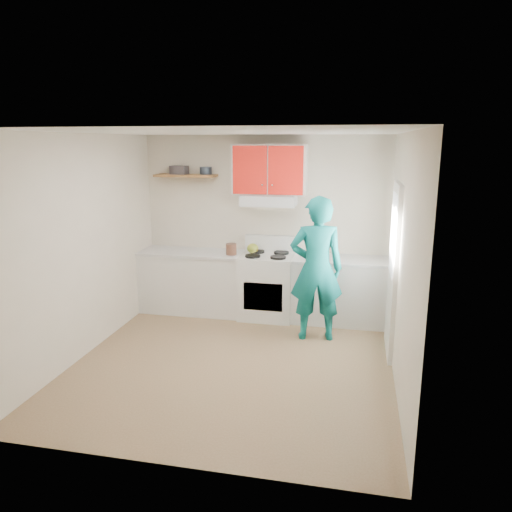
% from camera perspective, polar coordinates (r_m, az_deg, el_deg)
% --- Properties ---
extents(floor, '(3.80, 3.80, 0.00)m').
position_cam_1_polar(floor, '(5.77, -2.64, -12.36)').
color(floor, brown).
rests_on(floor, ground).
extents(ceiling, '(3.60, 3.80, 0.04)m').
position_cam_1_polar(ceiling, '(5.21, -2.95, 14.40)').
color(ceiling, white).
rests_on(ceiling, floor).
extents(back_wall, '(3.60, 0.04, 2.60)m').
position_cam_1_polar(back_wall, '(7.16, 1.04, 3.66)').
color(back_wall, beige).
rests_on(back_wall, floor).
extents(front_wall, '(3.60, 0.04, 2.60)m').
position_cam_1_polar(front_wall, '(3.61, -10.43, -6.33)').
color(front_wall, beige).
rests_on(front_wall, floor).
extents(left_wall, '(0.04, 3.80, 2.60)m').
position_cam_1_polar(left_wall, '(6.04, -19.54, 1.08)').
color(left_wall, beige).
rests_on(left_wall, floor).
extents(right_wall, '(0.04, 3.80, 2.60)m').
position_cam_1_polar(right_wall, '(5.20, 16.80, -0.61)').
color(right_wall, beige).
rests_on(right_wall, floor).
extents(door, '(0.05, 0.85, 2.05)m').
position_cam_1_polar(door, '(5.94, 15.85, -1.59)').
color(door, white).
rests_on(door, floor).
extents(door_glass, '(0.01, 0.55, 0.95)m').
position_cam_1_polar(door_glass, '(5.85, 15.85, 2.46)').
color(door_glass, white).
rests_on(door_glass, door).
extents(counter_left, '(1.52, 0.60, 0.90)m').
position_cam_1_polar(counter_left, '(7.33, -7.45, -3.04)').
color(counter_left, silver).
rests_on(counter_left, floor).
extents(counter_right, '(1.32, 0.60, 0.90)m').
position_cam_1_polar(counter_right, '(6.95, 9.84, -4.06)').
color(counter_right, silver).
rests_on(counter_right, floor).
extents(stove, '(0.76, 0.65, 0.92)m').
position_cam_1_polar(stove, '(7.02, 1.32, -3.58)').
color(stove, white).
rests_on(stove, floor).
extents(range_hood, '(0.76, 0.44, 0.15)m').
position_cam_1_polar(range_hood, '(6.87, 1.53, 6.57)').
color(range_hood, silver).
rests_on(range_hood, back_wall).
extents(upper_cabinets, '(1.02, 0.33, 0.70)m').
position_cam_1_polar(upper_cabinets, '(6.89, 1.64, 10.14)').
color(upper_cabinets, red).
rests_on(upper_cabinets, back_wall).
extents(shelf, '(0.90, 0.30, 0.04)m').
position_cam_1_polar(shelf, '(7.24, -8.26, 9.37)').
color(shelf, brown).
rests_on(shelf, back_wall).
extents(books, '(0.25, 0.19, 0.12)m').
position_cam_1_polar(books, '(7.25, -9.04, 9.97)').
color(books, '#3A3336').
rests_on(books, shelf).
extents(tin, '(0.23, 0.23, 0.11)m').
position_cam_1_polar(tin, '(7.17, -5.93, 9.97)').
color(tin, '#333D4C').
rests_on(tin, shelf).
extents(kettle, '(0.21, 0.21, 0.14)m').
position_cam_1_polar(kettle, '(7.02, -0.40, 0.91)').
color(kettle, olive).
rests_on(kettle, stove).
extents(crock, '(0.16, 0.16, 0.18)m').
position_cam_1_polar(crock, '(6.94, -2.93, 0.73)').
color(crock, '#4D2E21').
rests_on(crock, counter_left).
extents(cutting_board, '(0.31, 0.23, 0.02)m').
position_cam_1_polar(cutting_board, '(6.78, 8.91, -0.43)').
color(cutting_board, olive).
rests_on(cutting_board, counter_right).
extents(silicone_mat, '(0.32, 0.28, 0.01)m').
position_cam_1_polar(silicone_mat, '(6.74, 13.57, -0.77)').
color(silicone_mat, red).
rests_on(silicone_mat, counter_right).
extents(person, '(0.75, 0.56, 1.86)m').
position_cam_1_polar(person, '(6.17, 7.13, -1.52)').
color(person, '#0C6F70').
rests_on(person, floor).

